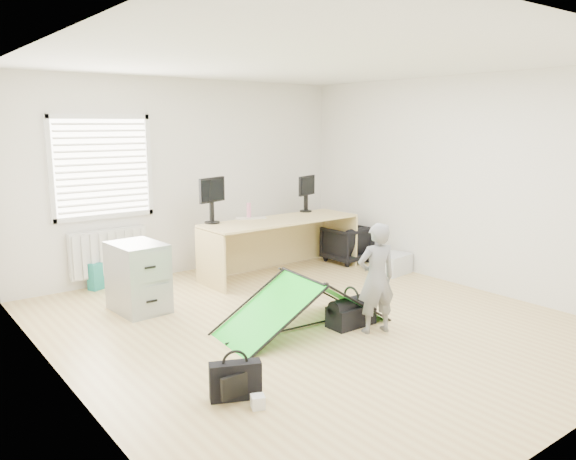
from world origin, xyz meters
TOP-DOWN VIEW (x-y plane):
  - ground at (0.00, 0.00)m, footprint 5.50×5.50m
  - back_wall at (0.00, 2.75)m, footprint 5.00×0.02m
  - window at (-1.20, 2.71)m, footprint 1.20×0.06m
  - radiator at (-1.20, 2.67)m, footprint 1.00×0.12m
  - desk at (0.93, 1.79)m, footprint 2.31×0.77m
  - filing_cabinet at (-1.29, 1.50)m, footprint 0.55×0.70m
  - monitor_left at (0.02, 2.10)m, footprint 0.48×0.25m
  - monitor_right at (1.65, 2.11)m, footprint 0.42×0.23m
  - keyboard at (0.64, 2.08)m, footprint 0.44×0.27m
  - thermos at (0.63, 2.12)m, footprint 0.07×0.07m
  - office_chair at (2.15, 1.73)m, footprint 0.63×0.64m
  - person at (0.35, -0.60)m, footprint 0.47×0.38m
  - kite at (-0.16, -0.06)m, footprint 1.85×0.94m
  - storage_crate at (2.20, 0.83)m, footprint 0.54×0.41m
  - tote_bag at (-1.35, 2.64)m, footprint 0.32×0.24m
  - laptop_bag at (-1.54, -0.94)m, footprint 0.41×0.27m
  - white_box at (-1.48, -1.16)m, footprint 0.13×0.13m
  - duffel_bag at (0.29, -0.32)m, footprint 0.51×0.26m

SIDE VIEW (x-z plane):
  - ground at x=0.00m, z-range 0.00..0.00m
  - white_box at x=-1.48m, z-range 0.00..0.10m
  - duffel_bag at x=0.29m, z-range 0.00..0.22m
  - storage_crate at x=2.20m, z-range 0.00..0.28m
  - laptop_bag at x=-1.54m, z-range 0.00..0.30m
  - tote_bag at x=-1.35m, z-range 0.00..0.35m
  - kite at x=-0.16m, z-range 0.00..0.55m
  - office_chair at x=2.15m, z-range 0.00..0.56m
  - desk at x=0.93m, z-range 0.00..0.78m
  - filing_cabinet at x=-1.29m, z-range 0.00..0.78m
  - radiator at x=-1.20m, z-range 0.15..0.75m
  - person at x=0.35m, z-range 0.00..1.13m
  - keyboard at x=0.64m, z-range 0.78..0.80m
  - thermos at x=0.63m, z-range 0.78..1.00m
  - monitor_right at x=1.65m, z-range 0.78..1.18m
  - monitor_left at x=0.02m, z-range 0.78..1.23m
  - back_wall at x=0.00m, z-range 0.00..2.70m
  - window at x=-1.20m, z-range 0.95..2.15m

